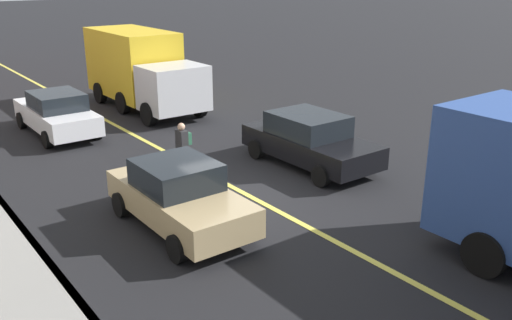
% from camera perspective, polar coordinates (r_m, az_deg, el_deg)
% --- Properties ---
extents(ground, '(200.00, 200.00, 0.00)m').
position_cam_1_polar(ground, '(14.63, -1.49, -3.36)').
color(ground, black).
extents(curb_edge, '(80.00, 0.16, 0.15)m').
position_cam_1_polar(curb_edge, '(12.59, -21.89, -8.42)').
color(curb_edge, slate).
rests_on(curb_edge, ground).
extents(lane_stripe_center, '(80.00, 0.16, 0.01)m').
position_cam_1_polar(lane_stripe_center, '(14.63, -1.50, -3.34)').
color(lane_stripe_center, '#D8CC4C').
rests_on(lane_stripe_center, ground).
extents(car_black, '(4.44, 2.04, 1.57)m').
position_cam_1_polar(car_black, '(16.48, 5.57, 2.11)').
color(car_black, black).
rests_on(car_black, ground).
extents(car_tan, '(4.14, 1.91, 1.56)m').
position_cam_1_polar(car_tan, '(12.57, -8.00, -3.67)').
color(car_tan, tan).
rests_on(car_tan, ground).
extents(car_white, '(4.61, 1.89, 1.55)m').
position_cam_1_polar(car_white, '(20.81, -19.97, 4.60)').
color(car_white, silver).
rests_on(car_white, ground).
extents(truck_yellow, '(6.88, 2.50, 3.19)m').
position_cam_1_polar(truck_yellow, '(23.78, -11.89, 9.28)').
color(truck_yellow, silver).
rests_on(truck_yellow, ground).
extents(pedestrian_with_backpack, '(0.37, 0.36, 1.57)m').
position_cam_1_polar(pedestrian_with_backpack, '(15.62, -7.60, 1.49)').
color(pedestrian_with_backpack, '#262D4C').
rests_on(pedestrian_with_backpack, ground).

